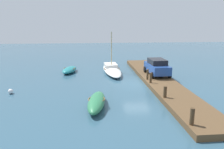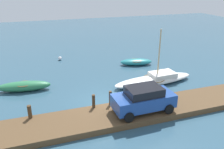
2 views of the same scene
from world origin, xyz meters
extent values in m
plane|color=#33566B|center=(0.00, 0.00, 0.00)|extent=(84.00, 84.00, 0.00)
cube|color=brown|center=(0.00, -2.21, 0.21)|extent=(21.86, 2.85, 0.41)
ellipsoid|color=white|center=(5.08, 1.99, 0.32)|extent=(7.54, 2.26, 0.65)
torus|color=olive|center=(5.08, 1.99, 0.50)|extent=(2.01, 2.01, 0.07)
cube|color=silver|center=(5.92, 2.04, 0.72)|extent=(2.30, 1.57, 0.40)
cylinder|color=#C6B284|center=(5.40, 2.01, 2.65)|extent=(0.12, 0.12, 4.26)
ellipsoid|color=teal|center=(5.61, 7.00, 0.33)|extent=(3.61, 2.07, 0.66)
torus|color=olive|center=(5.61, 7.00, 0.51)|extent=(1.66, 1.66, 0.07)
ellipsoid|color=#2D7A4C|center=(-5.70, 4.09, 0.40)|extent=(4.36, 1.72, 0.80)
torus|color=olive|center=(-5.70, 4.09, 0.62)|extent=(1.38, 1.38, 0.07)
cylinder|color=#47331E|center=(-5.22, -1.03, 0.84)|extent=(0.25, 0.25, 0.86)
cylinder|color=#47331E|center=(-1.13, -1.03, 0.88)|extent=(0.21, 0.21, 0.94)
cylinder|color=#47331E|center=(0.05, -1.03, 0.92)|extent=(0.19, 0.19, 1.02)
cube|color=#234793|center=(1.84, -2.49, 1.16)|extent=(4.06, 1.87, 0.86)
cube|color=black|center=(1.84, -2.49, 1.85)|extent=(2.29, 1.61, 0.53)
cylinder|color=black|center=(3.22, -1.57, 0.73)|extent=(0.65, 0.24, 0.64)
cylinder|color=black|center=(3.26, -3.34, 0.73)|extent=(0.65, 0.24, 0.64)
cylinder|color=black|center=(0.41, -1.65, 0.73)|extent=(0.65, 0.24, 0.64)
cylinder|color=black|center=(0.46, -3.41, 0.73)|extent=(0.65, 0.24, 0.64)
sphere|color=silver|center=(-1.98, 11.23, 0.21)|extent=(0.43, 0.43, 0.43)
camera|label=1|loc=(-20.59, 4.41, 5.99)|focal=35.68mm
camera|label=2|loc=(-4.29, -14.33, 8.31)|focal=36.78mm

